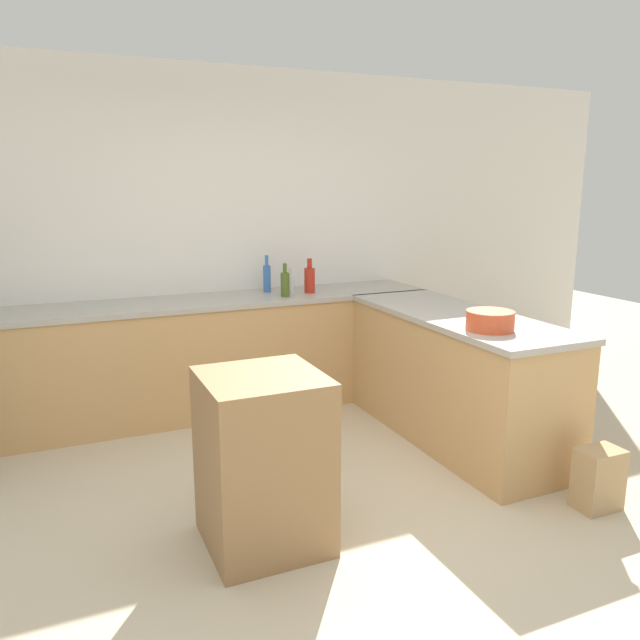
{
  "coord_description": "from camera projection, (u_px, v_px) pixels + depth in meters",
  "views": [
    {
      "loc": [
        -1.22,
        -2.52,
        1.79
      ],
      "look_at": [
        0.31,
        0.94,
        0.96
      ],
      "focal_mm": 35.0,
      "sensor_mm": 36.0,
      "label": 1
    }
  ],
  "objects": [
    {
      "name": "hot_sauce_bottle",
      "position": [
        310.0,
        279.0,
        5.09
      ],
      "size": [
        0.09,
        0.09,
        0.28
      ],
      "color": "red",
      "rests_on": "counter_back"
    },
    {
      "name": "counter_back",
      "position": [
        222.0,
        354.0,
        4.96
      ],
      "size": [
        3.39,
        0.64,
        0.91
      ],
      "color": "tan",
      "rests_on": "ground_plane"
    },
    {
      "name": "mixing_bowl",
      "position": [
        490.0,
        320.0,
        3.8
      ],
      "size": [
        0.29,
        0.29,
        0.12
      ],
      "color": "#DB512D",
      "rests_on": "counter_peninsula"
    },
    {
      "name": "counter_peninsula",
      "position": [
        455.0,
        376.0,
        4.39
      ],
      "size": [
        0.69,
        1.89,
        0.91
      ],
      "color": "tan",
      "rests_on": "ground_plane"
    },
    {
      "name": "olive_oil_bottle",
      "position": [
        285.0,
        283.0,
        4.91
      ],
      "size": [
        0.07,
        0.07,
        0.26
      ],
      "color": "#475B1E",
      "rests_on": "counter_back"
    },
    {
      "name": "island_table",
      "position": [
        263.0,
        460.0,
        3.09
      ],
      "size": [
        0.58,
        0.58,
        0.89
      ],
      "color": "#997047",
      "rests_on": "ground_plane"
    },
    {
      "name": "water_bottle_blue",
      "position": [
        267.0,
        278.0,
        5.12
      ],
      "size": [
        0.06,
        0.06,
        0.3
      ],
      "color": "#386BB7",
      "rests_on": "counter_back"
    },
    {
      "name": "wall_back",
      "position": [
        208.0,
        238.0,
        5.07
      ],
      "size": [
        8.0,
        0.06,
        2.7
      ],
      "color": "white",
      "rests_on": "ground_plane"
    },
    {
      "name": "ground_plane",
      "position": [
        339.0,
        549.0,
        3.12
      ],
      "size": [
        14.0,
        14.0,
        0.0
      ],
      "primitive_type": "plane",
      "color": "beige"
    },
    {
      "name": "vinegar_bottle_clear",
      "position": [
        290.0,
        284.0,
        5.01
      ],
      "size": [
        0.06,
        0.06,
        0.22
      ],
      "color": "silver",
      "rests_on": "counter_back"
    },
    {
      "name": "paper_bag",
      "position": [
        598.0,
        479.0,
        3.48
      ],
      "size": [
        0.25,
        0.17,
        0.35
      ],
      "color": "tan",
      "rests_on": "ground_plane"
    }
  ]
}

